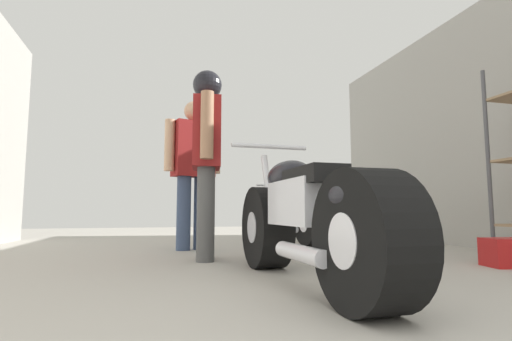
{
  "coord_description": "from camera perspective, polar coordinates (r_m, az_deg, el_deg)",
  "views": [
    {
      "loc": [
        -0.93,
        0.09,
        0.45
      ],
      "look_at": [
        -0.01,
        3.53,
        0.83
      ],
      "focal_mm": 27.12,
      "sensor_mm": 36.0,
      "label": 1
    }
  ],
  "objects": [
    {
      "name": "red_toolbox",
      "position": [
        3.84,
        33.4,
        -10.07
      ],
      "size": [
        0.43,
        0.34,
        0.23
      ],
      "primitive_type": "cube",
      "rotation": [
        0.0,
        0.0,
        -0.23
      ],
      "color": "#B21919",
      "rests_on": "ground_plane"
    },
    {
      "name": "mechanic_in_blue",
      "position": [
        4.7,
        -9.26,
        0.87
      ],
      "size": [
        0.71,
        0.38,
        1.78
      ],
      "color": "#384766",
      "rests_on": "ground_plane"
    },
    {
      "name": "motorcycle_maroon_cruiser",
      "position": [
        2.42,
        7.15,
        -7.1
      ],
      "size": [
        0.63,
        2.12,
        0.99
      ],
      "color": "black",
      "rests_on": "ground_plane"
    },
    {
      "name": "ground_plane",
      "position": [
        3.43,
        0.91,
        -13.6
      ],
      "size": [
        16.1,
        16.1,
        0.0
      ],
      "primitive_type": "plane",
      "color": "#A8A399"
    },
    {
      "name": "motorcycle_black_naked",
      "position": [
        5.72,
        4.91,
        -6.78
      ],
      "size": [
        0.56,
        1.9,
        0.89
      ],
      "color": "black",
      "rests_on": "ground_plane"
    },
    {
      "name": "mechanic_with_helmet",
      "position": [
        3.71,
        -7.3,
        3.8
      ],
      "size": [
        0.31,
        0.71,
        1.8
      ],
      "color": "#4C4C4C",
      "rests_on": "ground_plane"
    }
  ]
}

